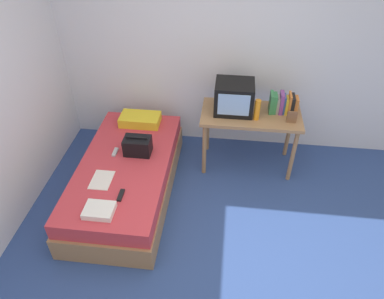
{
  "coord_description": "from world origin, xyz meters",
  "views": [
    {
      "loc": [
        0.18,
        -2.11,
        3.03
      ],
      "look_at": [
        -0.19,
        0.98,
        0.54
      ],
      "focal_mm": 33.38,
      "sensor_mm": 36.0,
      "label": 1
    }
  ],
  "objects_px": {
    "book_row": "(283,104)",
    "desk": "(250,120)",
    "remote_dark": "(121,195)",
    "handbag": "(138,146)",
    "bed": "(127,177)",
    "remote_silver": "(115,152)",
    "pillow": "(140,119)",
    "water_bottle": "(257,110)",
    "folded_towel": "(99,210)",
    "picture_frame": "(292,117)",
    "magazine": "(102,180)",
    "tv": "(234,97)"
  },
  "relations": [
    {
      "from": "book_row",
      "to": "desk",
      "type": "bearing_deg",
      "value": -169.21
    },
    {
      "from": "remote_dark",
      "to": "handbag",
      "type": "bearing_deg",
      "value": 88.85
    },
    {
      "from": "desk",
      "to": "remote_dark",
      "type": "xyz_separation_m",
      "value": [
        -1.27,
        -1.2,
        -0.19
      ]
    },
    {
      "from": "bed",
      "to": "remote_silver",
      "type": "height_order",
      "value": "remote_silver"
    },
    {
      "from": "desk",
      "to": "handbag",
      "type": "height_order",
      "value": "desk"
    },
    {
      "from": "pillow",
      "to": "book_row",
      "type": "bearing_deg",
      "value": -0.01
    },
    {
      "from": "water_bottle",
      "to": "remote_dark",
      "type": "relative_size",
      "value": 1.58
    },
    {
      "from": "handbag",
      "to": "remote_dark",
      "type": "height_order",
      "value": "handbag"
    },
    {
      "from": "folded_towel",
      "to": "book_row",
      "type": "bearing_deg",
      "value": 40.5
    },
    {
      "from": "bed",
      "to": "picture_frame",
      "type": "xyz_separation_m",
      "value": [
        1.81,
        0.55,
        0.61
      ]
    },
    {
      "from": "handbag",
      "to": "magazine",
      "type": "bearing_deg",
      "value": -119.2
    },
    {
      "from": "water_bottle",
      "to": "desk",
      "type": "bearing_deg",
      "value": 113.7
    },
    {
      "from": "bed",
      "to": "magazine",
      "type": "distance_m",
      "value": 0.43
    },
    {
      "from": "magazine",
      "to": "folded_towel",
      "type": "relative_size",
      "value": 1.04
    },
    {
      "from": "water_bottle",
      "to": "handbag",
      "type": "xyz_separation_m",
      "value": [
        -1.3,
        -0.4,
        -0.32
      ]
    },
    {
      "from": "desk",
      "to": "tv",
      "type": "height_order",
      "value": "tv"
    },
    {
      "from": "bed",
      "to": "tv",
      "type": "relative_size",
      "value": 4.55
    },
    {
      "from": "tv",
      "to": "water_bottle",
      "type": "relative_size",
      "value": 1.79
    },
    {
      "from": "picture_frame",
      "to": "pillow",
      "type": "bearing_deg",
      "value": 173.45
    },
    {
      "from": "remote_silver",
      "to": "folded_towel",
      "type": "relative_size",
      "value": 0.51
    },
    {
      "from": "tv",
      "to": "remote_silver",
      "type": "bearing_deg",
      "value": -155.89
    },
    {
      "from": "desk",
      "to": "book_row",
      "type": "height_order",
      "value": "book_row"
    },
    {
      "from": "bed",
      "to": "water_bottle",
      "type": "bearing_deg",
      "value": 21.85
    },
    {
      "from": "bed",
      "to": "pillow",
      "type": "xyz_separation_m",
      "value": [
        0.01,
        0.75,
        0.29
      ]
    },
    {
      "from": "remote_dark",
      "to": "water_bottle",
      "type": "bearing_deg",
      "value": 39.44
    },
    {
      "from": "picture_frame",
      "to": "handbag",
      "type": "xyz_separation_m",
      "value": [
        -1.69,
        -0.37,
        -0.27
      ]
    },
    {
      "from": "desk",
      "to": "remote_silver",
      "type": "xyz_separation_m",
      "value": [
        -1.51,
        -0.55,
        -0.19
      ]
    },
    {
      "from": "water_bottle",
      "to": "folded_towel",
      "type": "bearing_deg",
      "value": -137.86
    },
    {
      "from": "remote_dark",
      "to": "pillow",
      "type": "bearing_deg",
      "value": 94.4
    },
    {
      "from": "remote_dark",
      "to": "magazine",
      "type": "bearing_deg",
      "value": 142.87
    },
    {
      "from": "water_bottle",
      "to": "picture_frame",
      "type": "bearing_deg",
      "value": -3.38
    },
    {
      "from": "handbag",
      "to": "tv",
      "type": "bearing_deg",
      "value": 27.87
    },
    {
      "from": "bed",
      "to": "remote_dark",
      "type": "bearing_deg",
      "value": -78.47
    },
    {
      "from": "bed",
      "to": "tv",
      "type": "distance_m",
      "value": 1.54
    },
    {
      "from": "handbag",
      "to": "magazine",
      "type": "distance_m",
      "value": 0.57
    },
    {
      "from": "tv",
      "to": "magazine",
      "type": "distance_m",
      "value": 1.74
    },
    {
      "from": "bed",
      "to": "picture_frame",
      "type": "bearing_deg",
      "value": 16.82
    },
    {
      "from": "pillow",
      "to": "remote_dark",
      "type": "height_order",
      "value": "pillow"
    },
    {
      "from": "desk",
      "to": "water_bottle",
      "type": "xyz_separation_m",
      "value": [
        0.05,
        -0.12,
        0.22
      ]
    },
    {
      "from": "book_row",
      "to": "pillow",
      "type": "distance_m",
      "value": 1.75
    },
    {
      "from": "bed",
      "to": "picture_frame",
      "type": "relative_size",
      "value": 14.15
    },
    {
      "from": "tv",
      "to": "book_row",
      "type": "bearing_deg",
      "value": 3.34
    },
    {
      "from": "water_bottle",
      "to": "remote_silver",
      "type": "height_order",
      "value": "water_bottle"
    },
    {
      "from": "picture_frame",
      "to": "folded_towel",
      "type": "height_order",
      "value": "picture_frame"
    },
    {
      "from": "bed",
      "to": "pillow",
      "type": "height_order",
      "value": "pillow"
    },
    {
      "from": "bed",
      "to": "folded_towel",
      "type": "xyz_separation_m",
      "value": [
        -0.03,
        -0.75,
        0.27
      ]
    },
    {
      "from": "bed",
      "to": "folded_towel",
      "type": "relative_size",
      "value": 7.14
    },
    {
      "from": "tv",
      "to": "pillow",
      "type": "relative_size",
      "value": 0.89
    },
    {
      "from": "tv",
      "to": "folded_towel",
      "type": "distance_m",
      "value": 1.94
    },
    {
      "from": "bed",
      "to": "book_row",
      "type": "height_order",
      "value": "book_row"
    }
  ]
}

